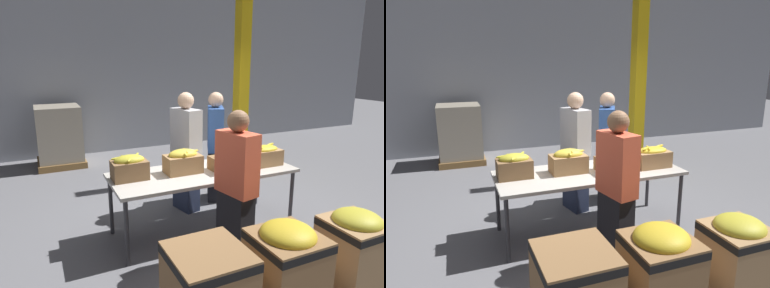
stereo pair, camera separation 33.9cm
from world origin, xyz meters
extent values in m
plane|color=slate|center=(0.00, 0.00, 0.00)|extent=(30.00, 30.00, 0.00)
cube|color=#9399A3|center=(0.00, 4.53, 2.00)|extent=(16.00, 0.08, 4.00)
cube|color=beige|center=(0.00, 0.00, 0.78)|extent=(2.33, 0.90, 0.04)
cylinder|color=#38383D|center=(-1.10, -0.39, 0.38)|extent=(0.05, 0.05, 0.76)
cylinder|color=#38383D|center=(1.10, -0.39, 0.38)|extent=(0.05, 0.05, 0.76)
cylinder|color=#38383D|center=(-1.10, 0.39, 0.38)|extent=(0.05, 0.05, 0.76)
cylinder|color=#38383D|center=(1.10, 0.39, 0.38)|extent=(0.05, 0.05, 0.76)
cube|color=olive|center=(-0.92, 0.10, 0.91)|extent=(0.41, 0.28, 0.22)
ellipsoid|color=gold|center=(-0.92, 0.10, 1.03)|extent=(0.36, 0.22, 0.13)
ellipsoid|color=gold|center=(-1.03, 0.15, 1.05)|extent=(0.20, 0.07, 0.05)
ellipsoid|color=gold|center=(-0.95, 0.15, 1.05)|extent=(0.10, 0.21, 0.03)
ellipsoid|color=gold|center=(-0.92, 0.04, 1.06)|extent=(0.14, 0.17, 0.05)
ellipsoid|color=gold|center=(-0.82, 0.14, 1.07)|extent=(0.13, 0.20, 0.03)
cube|color=#A37A4C|center=(-0.26, 0.06, 0.91)|extent=(0.44, 0.28, 0.22)
ellipsoid|color=yellow|center=(-0.26, 0.06, 1.03)|extent=(0.37, 0.23, 0.14)
ellipsoid|color=yellow|center=(-0.14, 0.02, 1.06)|extent=(0.21, 0.11, 0.04)
ellipsoid|color=yellow|center=(-0.22, 0.06, 1.08)|extent=(0.07, 0.21, 0.04)
ellipsoid|color=yellow|center=(-0.27, 0.00, 1.06)|extent=(0.07, 0.19, 0.05)
cube|color=olive|center=(0.31, -0.09, 0.88)|extent=(0.46, 0.33, 0.17)
ellipsoid|color=yellow|center=(0.31, -0.09, 0.98)|extent=(0.38, 0.28, 0.10)
ellipsoid|color=yellow|center=(0.40, -0.10, 1.01)|extent=(0.14, 0.18, 0.04)
ellipsoid|color=yellow|center=(0.29, -0.16, 1.00)|extent=(0.12, 0.16, 0.05)
ellipsoid|color=yellow|center=(0.40, -0.16, 1.01)|extent=(0.15, 0.11, 0.04)
ellipsoid|color=yellow|center=(0.18, -0.07, 1.01)|extent=(0.15, 0.18, 0.04)
cube|color=tan|center=(0.84, -0.11, 0.90)|extent=(0.46, 0.27, 0.21)
ellipsoid|color=yellow|center=(0.84, -0.11, 1.02)|extent=(0.40, 0.23, 0.10)
ellipsoid|color=yellow|center=(0.77, -0.10, 1.06)|extent=(0.11, 0.20, 0.04)
ellipsoid|color=yellow|center=(0.73, -0.13, 1.05)|extent=(0.16, 0.12, 0.05)
ellipsoid|color=yellow|center=(0.97, -0.06, 1.05)|extent=(0.18, 0.11, 0.05)
ellipsoid|color=yellow|center=(0.88, -0.09, 1.05)|extent=(0.18, 0.14, 0.04)
cube|color=#2D3856|center=(0.06, 0.68, 0.41)|extent=(0.30, 0.43, 0.82)
cube|color=#B2B2B7|center=(0.06, 0.68, 1.16)|extent=(0.33, 0.50, 0.68)
sphere|color=#DBAD89|center=(0.06, 0.68, 1.61)|extent=(0.23, 0.23, 0.23)
cube|color=black|center=(-0.02, -0.78, 0.40)|extent=(0.28, 0.41, 0.79)
cube|color=#EA5B3D|center=(-0.02, -0.78, 1.12)|extent=(0.31, 0.48, 0.66)
sphere|color=#896042|center=(-0.02, -0.78, 1.56)|extent=(0.22, 0.22, 0.22)
cube|color=black|center=(0.63, 0.84, 0.40)|extent=(0.36, 0.44, 0.80)
cube|color=#2D5199|center=(0.63, 0.84, 1.13)|extent=(0.40, 0.51, 0.66)
sphere|color=#DBAD89|center=(0.63, 0.84, 1.58)|extent=(0.23, 0.23, 0.23)
cube|color=black|center=(-0.76, -1.58, 0.68)|extent=(0.60, 0.60, 0.07)
cube|color=olive|center=(0.01, -1.58, 0.34)|extent=(0.57, 0.57, 0.69)
cube|color=black|center=(0.01, -1.58, 0.63)|extent=(0.58, 0.58, 0.07)
ellipsoid|color=gold|center=(0.01, -1.58, 0.70)|extent=(0.49, 0.49, 0.20)
cube|color=tan|center=(0.87, -1.58, 0.32)|extent=(0.55, 0.55, 0.64)
cube|color=black|center=(0.87, -1.58, 0.59)|extent=(0.55, 0.55, 0.07)
ellipsoid|color=gold|center=(0.87, -1.58, 0.65)|extent=(0.47, 0.47, 0.19)
cube|color=yellow|center=(1.66, 1.75, 2.00)|extent=(0.22, 0.22, 4.00)
cube|color=olive|center=(-1.43, 3.76, 0.07)|extent=(0.93, 0.93, 0.13)
cube|color=#A39984|center=(-1.43, 3.76, 0.69)|extent=(0.85, 0.85, 1.12)
camera|label=1|loc=(-1.86, -3.65, 2.16)|focal=32.00mm
camera|label=2|loc=(-1.55, -3.78, 2.16)|focal=32.00mm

